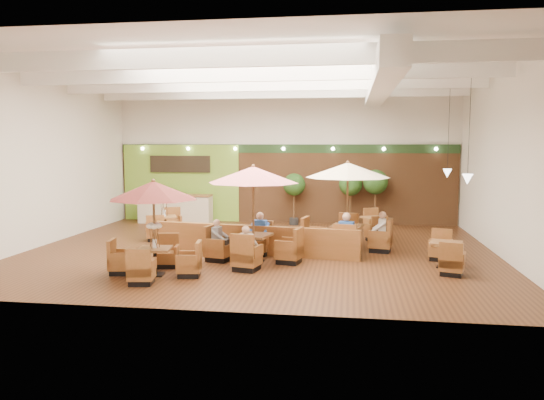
% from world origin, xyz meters
% --- Properties ---
extents(room, '(14.04, 14.00, 5.52)m').
position_xyz_m(room, '(0.25, 1.22, 3.63)').
color(room, '#381E0F').
rests_on(room, ground).
extents(service_counter, '(3.00, 0.75, 1.18)m').
position_xyz_m(service_counter, '(-4.40, 5.10, 0.58)').
color(service_counter, beige).
rests_on(service_counter, ground).
extents(booth_divider, '(6.24, 1.03, 0.87)m').
position_xyz_m(booth_divider, '(-0.09, -0.68, 0.43)').
color(booth_divider, brown).
rests_on(booth_divider, ground).
extents(table_0, '(2.39, 2.39, 2.39)m').
position_xyz_m(table_0, '(-2.04, -3.43, 1.63)').
color(table_0, brown).
rests_on(table_0, ground).
extents(table_1, '(2.73, 2.73, 2.69)m').
position_xyz_m(table_1, '(0.10, -1.64, 1.83)').
color(table_1, brown).
rests_on(table_1, ground).
extents(table_2, '(2.77, 2.77, 2.74)m').
position_xyz_m(table_2, '(2.62, 0.31, 1.86)').
color(table_2, brown).
rests_on(table_2, ground).
extents(table_3, '(1.06, 2.58, 1.49)m').
position_xyz_m(table_3, '(-3.74, 1.97, 0.49)').
color(table_3, brown).
rests_on(table_3, ground).
extents(table_4, '(0.96, 2.43, 0.86)m').
position_xyz_m(table_4, '(5.21, -1.52, 0.33)').
color(table_4, brown).
rests_on(table_4, ground).
extents(table_5, '(1.05, 2.54, 0.89)m').
position_xyz_m(table_5, '(3.58, 2.93, 0.34)').
color(table_5, brown).
rests_on(table_5, ground).
extents(topiary_0, '(0.89, 0.89, 2.07)m').
position_xyz_m(topiary_0, '(0.49, 5.30, 1.54)').
color(topiary_0, black).
rests_on(topiary_0, ground).
extents(topiary_1, '(0.91, 0.91, 2.12)m').
position_xyz_m(topiary_1, '(2.72, 5.30, 1.58)').
color(topiary_1, black).
rests_on(topiary_1, ground).
extents(topiary_2, '(0.97, 0.97, 2.25)m').
position_xyz_m(topiary_2, '(3.68, 5.30, 1.67)').
color(topiary_2, black).
rests_on(topiary_2, ground).
extents(diner_0, '(0.38, 0.33, 0.71)m').
position_xyz_m(diner_0, '(0.10, -2.62, 0.73)').
color(diner_0, white).
rests_on(diner_0, ground).
extents(diner_1, '(0.41, 0.34, 0.80)m').
position_xyz_m(diner_1, '(0.10, -0.66, 0.76)').
color(diner_1, blue).
rests_on(diner_1, ground).
extents(diner_2, '(0.30, 0.36, 0.71)m').
position_xyz_m(diner_2, '(-0.88, -1.64, 0.72)').
color(diner_2, gray).
rests_on(diner_2, ground).
extents(diner_3, '(0.45, 0.39, 0.85)m').
position_xyz_m(diner_3, '(2.62, -0.70, 0.78)').
color(diner_3, blue).
rests_on(diner_3, ground).
extents(diner_4, '(0.32, 0.39, 0.77)m').
position_xyz_m(diner_4, '(3.63, 0.31, 0.75)').
color(diner_4, white).
rests_on(diner_4, ground).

